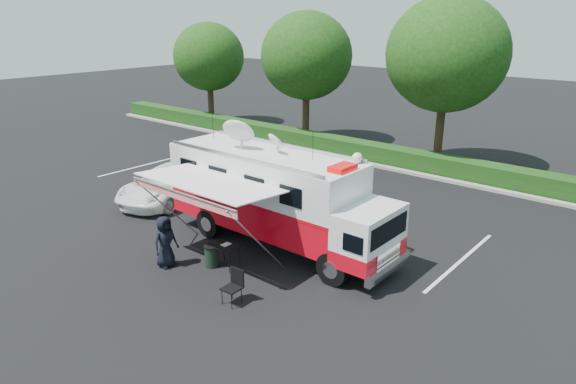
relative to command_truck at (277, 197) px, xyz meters
name	(u,v)px	position (x,y,z in m)	size (l,w,h in m)	color
ground_plane	(279,245)	(0.08, 0.00, -1.82)	(120.00, 120.00, 0.00)	black
back_border	(466,75)	(1.22, 12.90, 3.18)	(60.00, 6.14, 8.87)	#9E998E
stall_lines	(318,218)	(-0.42, 3.00, -1.82)	(24.12, 5.50, 0.01)	silver
command_truck	(277,197)	(0.00, 0.00, 0.00)	(8.85, 2.44, 4.25)	black
awning	(206,185)	(-0.79, -2.53, 0.91)	(4.83, 2.51, 2.92)	silver
white_suv	(169,199)	(-6.93, 0.53, -1.82)	(2.44, 5.29, 1.47)	white
person	(167,266)	(-1.72, -3.56, -1.82)	(0.85, 0.55, 1.74)	black
folding_table	(226,247)	(-0.17, -2.34, -1.10)	(1.00, 0.78, 0.77)	black
folding_chair	(234,283)	(1.62, -3.71, -1.21)	(0.51, 0.54, 1.03)	black
trash_bin	(212,256)	(-0.57, -2.63, -1.45)	(0.49, 0.49, 0.73)	black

